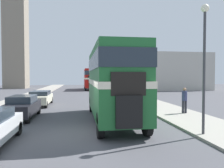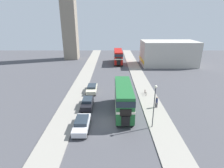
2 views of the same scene
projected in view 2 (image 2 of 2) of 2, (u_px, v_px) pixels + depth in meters
The scene contains 12 objects.
ground_plane at pixel (112, 122), 24.28m from camera, with size 120.00×120.00×0.00m, color #47474C.
sidewalk_right at pixel (160, 122), 24.24m from camera, with size 3.50×120.00×0.12m.
sidewalk_left at pixel (63, 122), 24.28m from camera, with size 3.50×120.00×0.12m.
double_decker_bus at pixel (124, 97), 26.12m from camera, with size 2.46×9.42×4.37m.
bus_distant at pixel (119, 56), 56.19m from camera, with size 2.54×9.88×4.23m.
car_parked_near at pixel (82, 124), 22.61m from camera, with size 1.83×4.62×1.44m.
car_parked_mid at pixel (88, 103), 28.33m from camera, with size 1.70×4.29×1.47m.
car_parked_far at pixel (92, 88), 34.30m from camera, with size 1.83×4.62×1.36m.
pedestrian_walking at pixel (157, 102), 27.83m from camera, with size 0.37×0.37×1.82m.
bicycle_on_pavement at pixel (146, 93), 32.96m from camera, with size 0.05×1.76×0.78m.
street_lamp at pixel (155, 101), 21.77m from camera, with size 0.36×0.36×5.86m.
shop_building_block at pixel (169, 53), 53.66m from camera, with size 16.33×9.15×7.36m.
Camera 2 is at (0.11, -20.90, 13.46)m, focal length 28.00 mm.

